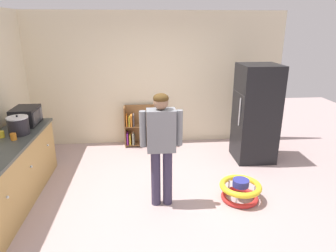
{
  "coord_description": "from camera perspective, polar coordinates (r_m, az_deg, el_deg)",
  "views": [
    {
      "loc": [
        -0.31,
        -3.8,
        2.42
      ],
      "look_at": [
        0.05,
        0.4,
        0.99
      ],
      "focal_mm": 31.84,
      "sensor_mm": 36.0,
      "label": 1
    }
  ],
  "objects": [
    {
      "name": "standing_person",
      "position": [
        3.97,
        -1.3,
        -2.87
      ],
      "size": [
        0.57,
        0.22,
        1.61
      ],
      "color": "#38314B",
      "rests_on": "ground"
    },
    {
      "name": "kitchen_counter",
      "position": [
        4.74,
        -28.15,
        -8.17
      ],
      "size": [
        0.65,
        2.38,
        0.9
      ],
      "color": "tan",
      "rests_on": "ground"
    },
    {
      "name": "refrigerator",
      "position": [
        5.67,
        16.47,
        2.31
      ],
      "size": [
        0.73,
        0.68,
        1.78
      ],
      "color": "black",
      "rests_on": "ground"
    },
    {
      "name": "ground_plane",
      "position": [
        4.52,
        -0.22,
        -13.67
      ],
      "size": [
        12.0,
        12.0,
        0.0
      ],
      "primitive_type": "plane",
      "color": "#B79D9B",
      "rests_on": "ground"
    },
    {
      "name": "bookshelf",
      "position": [
        6.29,
        -5.19,
        -0.33
      ],
      "size": [
        0.8,
        0.28,
        0.85
      ],
      "color": "brown",
      "rests_on": "ground"
    },
    {
      "name": "back_wall",
      "position": [
        6.23,
        -2.01,
        8.84
      ],
      "size": [
        5.2,
        0.06,
        2.7
      ],
      "primitive_type": "cube",
      "color": "beige",
      "rests_on": "ground"
    },
    {
      "name": "baby_walker",
      "position": [
        4.53,
        13.65,
        -11.77
      ],
      "size": [
        0.6,
        0.6,
        0.32
      ],
      "color": "red",
      "rests_on": "ground"
    },
    {
      "name": "yellow_cup",
      "position": [
        4.85,
        -29.27,
        -1.41
      ],
      "size": [
        0.08,
        0.08,
        0.09
      ],
      "primitive_type": "cylinder",
      "color": "yellow",
      "rests_on": "kitchen_counter"
    },
    {
      "name": "microwave",
      "position": [
        5.29,
        -25.53,
        1.74
      ],
      "size": [
        0.37,
        0.48,
        0.28
      ],
      "color": "black",
      "rests_on": "kitchen_counter"
    },
    {
      "name": "crock_pot",
      "position": [
        4.86,
        -26.73,
        0.08
      ],
      "size": [
        0.3,
        0.3,
        0.29
      ],
      "color": "black",
      "rests_on": "kitchen_counter"
    },
    {
      "name": "orange_cup",
      "position": [
        4.67,
        -27.49,
        -1.83
      ],
      "size": [
        0.08,
        0.08,
        0.09
      ],
      "primitive_type": "cylinder",
      "color": "orange",
      "rests_on": "kitchen_counter"
    }
  ]
}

